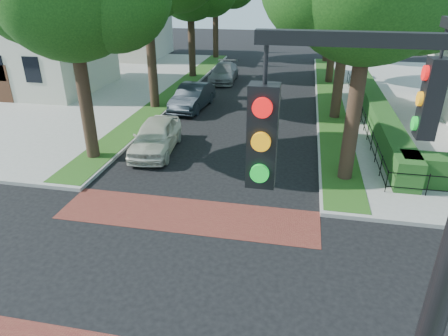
% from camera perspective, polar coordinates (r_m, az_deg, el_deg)
% --- Properties ---
extents(ground, '(120.00, 120.00, 0.00)m').
position_cam_1_polar(ground, '(11.52, -9.73, -14.99)').
color(ground, black).
rests_on(ground, ground).
extents(sidewalk_nw, '(30.00, 30.00, 0.15)m').
position_cam_1_polar(sidewalk_nw, '(36.32, -29.00, 10.59)').
color(sidewalk_nw, gray).
rests_on(sidewalk_nw, ground).
extents(crosswalk_far, '(9.00, 2.20, 0.01)m').
position_cam_1_polar(crosswalk_far, '(13.96, -5.20, -6.73)').
color(crosswalk_far, maroon).
rests_on(crosswalk_far, ground).
extents(grass_strip_ne, '(1.60, 29.80, 0.02)m').
position_cam_1_polar(grass_strip_ne, '(28.22, 14.87, 9.63)').
color(grass_strip_ne, '#1C4614').
rests_on(grass_strip_ne, sidewalk_ne).
extents(grass_strip_nw, '(1.60, 29.80, 0.02)m').
position_cam_1_polar(grass_strip_nw, '(29.54, -6.84, 10.97)').
color(grass_strip_nw, '#1C4614').
rests_on(grass_strip_nw, sidewalk_nw).
extents(hedge_main_road, '(1.00, 18.00, 1.20)m').
position_cam_1_polar(hedge_main_road, '(24.41, 20.82, 7.87)').
color(hedge_main_road, '#234819').
rests_on(hedge_main_road, sidewalk_ne).
extents(fence_main_road, '(0.06, 18.00, 0.90)m').
position_cam_1_polar(fence_main_road, '(24.32, 18.91, 7.73)').
color(fence_main_road, black).
rests_on(fence_main_road, sidewalk_ne).
extents(house_left_near, '(10.00, 9.00, 10.14)m').
position_cam_1_polar(house_left_near, '(32.39, -26.26, 18.74)').
color(house_left_near, beige).
rests_on(house_left_near, sidewalk_nw).
extents(house_left_far, '(10.00, 9.00, 10.14)m').
position_cam_1_polar(house_left_far, '(44.45, -15.19, 21.48)').
color(house_left_far, beige).
rests_on(house_left_far, sidewalk_nw).
extents(traffic_signal, '(2.17, 2.00, 8.00)m').
position_cam_1_polar(traffic_signal, '(4.76, 26.11, -11.90)').
color(traffic_signal, black).
rests_on(traffic_signal, sidewalk_se).
extents(parked_car_front, '(2.23, 4.65, 1.53)m').
position_cam_1_polar(parked_car_front, '(18.97, -9.71, 4.51)').
color(parked_car_front, beige).
rests_on(parked_car_front, ground).
extents(parked_car_middle, '(1.97, 4.75, 1.53)m').
position_cam_1_polar(parked_car_middle, '(25.39, -4.52, 10.11)').
color(parked_car_middle, black).
rests_on(parked_car_middle, ground).
extents(parked_car_rear, '(2.12, 4.85, 1.39)m').
position_cam_1_polar(parked_car_rear, '(32.63, -0.03, 13.47)').
color(parked_car_rear, gray).
rests_on(parked_car_rear, ground).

